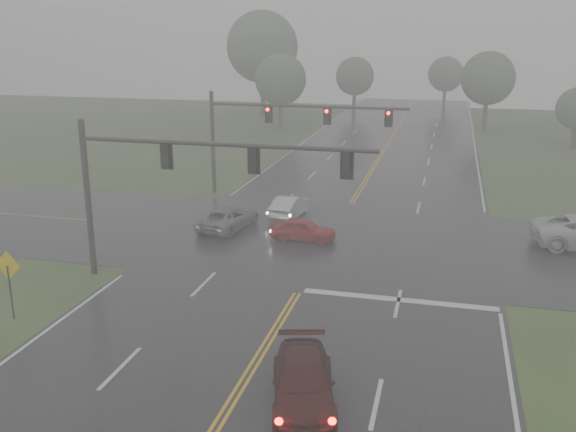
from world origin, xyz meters
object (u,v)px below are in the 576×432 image
(sedan_maroon, at_px, (303,401))
(signal_gantry_far, at_px, (271,124))
(sedan_silver, at_px, (290,217))
(car_grey, at_px, (229,229))
(signal_gantry_near, at_px, (169,172))
(sedan_red, at_px, (303,240))

(sedan_maroon, bearing_deg, signal_gantry_far, 93.32)
(sedan_silver, distance_m, car_grey, 4.48)
(car_grey, xyz_separation_m, signal_gantry_near, (0.31, -8.56, 5.30))
(car_grey, bearing_deg, signal_gantry_far, -81.98)
(sedan_silver, distance_m, signal_gantry_near, 13.34)
(sedan_silver, bearing_deg, signal_gantry_near, 84.59)
(sedan_maroon, distance_m, signal_gantry_far, 26.87)
(sedan_red, bearing_deg, car_grey, 78.20)
(signal_gantry_near, relative_size, signal_gantry_far, 0.99)
(sedan_maroon, height_order, sedan_silver, sedan_maroon)
(car_grey, xyz_separation_m, signal_gantry_far, (0.40, 8.09, 5.17))
(sedan_maroon, distance_m, sedan_silver, 21.14)
(sedan_maroon, distance_m, sedan_red, 16.33)
(sedan_silver, bearing_deg, car_grey, 56.09)
(sedan_maroon, height_order, car_grey, sedan_maroon)
(car_grey, relative_size, signal_gantry_near, 0.34)
(car_grey, bearing_deg, sedan_silver, -120.06)
(sedan_silver, relative_size, signal_gantry_far, 0.30)
(sedan_maroon, relative_size, signal_gantry_near, 0.35)
(signal_gantry_near, bearing_deg, sedan_red, 58.85)
(sedan_red, bearing_deg, signal_gantry_near, 149.82)
(sedan_silver, distance_m, signal_gantry_far, 7.44)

